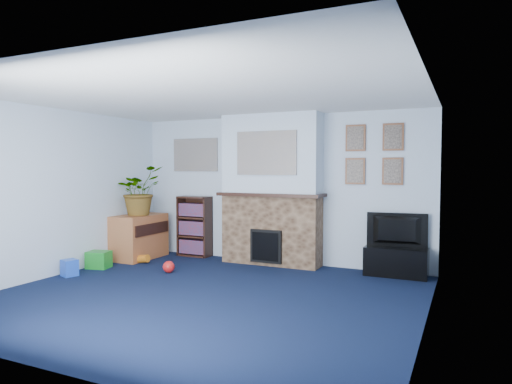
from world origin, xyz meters
The scene contains 26 objects.
floor centered at (0.00, 0.00, 0.00)m, with size 5.00×4.50×0.01m, color black.
ceiling centered at (0.00, 0.00, 2.40)m, with size 5.00×4.50×0.01m, color white.
wall_back centered at (0.00, 2.25, 1.20)m, with size 5.00×0.04×2.40m, color silver.
wall_front centered at (0.00, -2.25, 1.20)m, with size 5.00×0.04×2.40m, color silver.
wall_left centered at (-2.50, 0.00, 1.20)m, with size 0.04×4.50×2.40m, color silver.
wall_right centered at (2.50, 0.00, 1.20)m, with size 0.04×4.50×2.40m, color silver.
chimney_breast centered at (0.00, 2.05, 1.18)m, with size 1.72×0.50×2.40m.
collage_main centered at (0.00, 1.84, 1.78)m, with size 1.00×0.03×0.68m, color gray.
collage_left centered at (-1.55, 2.23, 1.78)m, with size 0.90×0.03×0.58m, color gray.
portrait_tl centered at (1.30, 2.23, 2.00)m, with size 0.30×0.03×0.40m, color brown.
portrait_tr centered at (1.85, 2.23, 2.00)m, with size 0.30×0.03×0.40m, color brown.
portrait_bl centered at (1.30, 2.23, 1.50)m, with size 0.30×0.03×0.40m, color brown.
portrait_br centered at (1.85, 2.23, 1.50)m, with size 0.30×0.03×0.40m, color brown.
tv_stand centered at (1.94, 2.03, 0.23)m, with size 0.87×0.37×0.41m, color black.
television centered at (1.94, 2.05, 0.66)m, with size 0.85×0.11×0.49m, color black.
bookshelf centered at (-1.49, 2.11, 0.50)m, with size 0.58×0.28×1.05m.
sideboard centered at (-2.24, 1.52, 0.35)m, with size 0.53×0.96×0.75m, color #AA6036.
potted_plant centered at (-2.19, 1.47, 1.16)m, with size 0.75×0.65×0.83m, color #26661E.
mantel_clock centered at (-0.07, 2.00, 1.22)m, with size 0.09×0.05×0.13m, color gold.
mantel_candle centered at (0.35, 2.00, 1.23)m, with size 0.04×0.04×0.14m, color #B2BFC6.
mantel_teddy centered at (-0.62, 2.00, 1.22)m, with size 0.14×0.14×0.14m, color gray.
mantel_can centered at (0.68, 2.00, 1.21)m, with size 0.06×0.06×0.11m, color blue.
green_crate centered at (-2.30, 0.63, 0.14)m, with size 0.33×0.26×0.26m, color #198C26.
toy_ball centered at (-1.13, 0.83, 0.09)m, with size 0.17×0.17×0.17m, color red.
toy_block centered at (-2.30, 0.06, 0.11)m, with size 0.19×0.19×0.24m, color blue.
toy_tube centered at (-1.94, 1.20, 0.07)m, with size 0.13×0.13×0.28m, color orange.
Camera 1 is at (2.85, -4.67, 1.55)m, focal length 32.00 mm.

